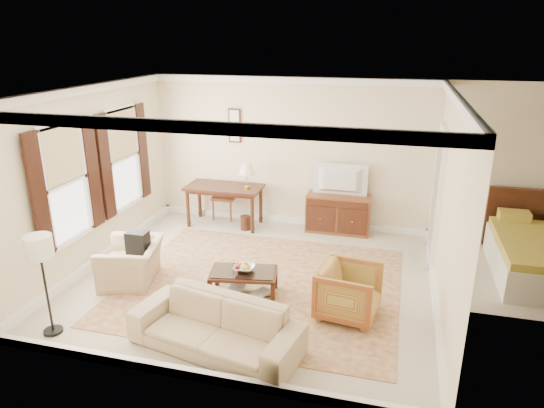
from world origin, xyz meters
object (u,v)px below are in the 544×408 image
at_px(striped_armchair, 349,289).
at_px(tv, 340,171).
at_px(coffee_table, 244,277).
at_px(club_armchair, 131,256).
at_px(sofa, 215,319).
at_px(sideboard, 338,213).
at_px(writing_desk, 224,191).

bearing_deg(striped_armchair, tv, 17.85).
relative_size(coffee_table, club_armchair, 1.06).
height_order(tv, striped_armchair, tv).
bearing_deg(sofa, sideboard, 89.00).
bearing_deg(sideboard, striped_armchair, -79.81).
height_order(coffee_table, striped_armchair, striped_armchair).
distance_m(tv, striped_armchair, 3.10).
bearing_deg(writing_desk, tv, 4.83).
bearing_deg(tv, writing_desk, 4.83).
bearing_deg(sideboard, coffee_table, -109.61).
distance_m(sideboard, tv, 0.86).
height_order(tv, club_armchair, tv).
height_order(sideboard, tv, tv).
relative_size(sideboard, coffee_table, 1.17).
relative_size(sideboard, sofa, 0.58).
distance_m(coffee_table, club_armchair, 1.81).
relative_size(coffee_table, sofa, 0.49).
xyz_separation_m(tv, sofa, (-0.94, -4.09, -0.83)).
relative_size(sideboard, striped_armchair, 1.50).
xyz_separation_m(club_armchair, sofa, (1.87, -1.28, -0.02)).
distance_m(writing_desk, sideboard, 2.28).
height_order(striped_armchair, sofa, sofa).
distance_m(tv, sofa, 4.27).
bearing_deg(striped_armchair, club_armchair, 95.32).
distance_m(writing_desk, sofa, 4.12).
bearing_deg(writing_desk, sofa, -71.48).
distance_m(sideboard, striped_armchair, 3.01).
bearing_deg(sofa, coffee_table, 104.74).
bearing_deg(tv, coffee_table, 70.26).
relative_size(tv, striped_armchair, 1.22).
distance_m(coffee_table, sofa, 1.30).
bearing_deg(writing_desk, sideboard, 5.34).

